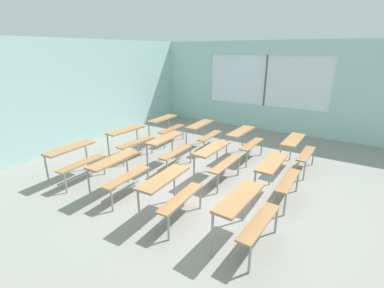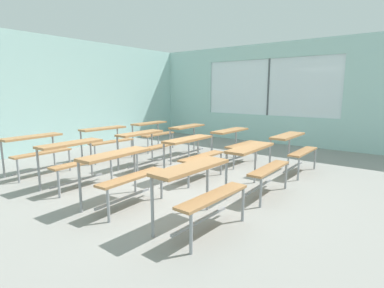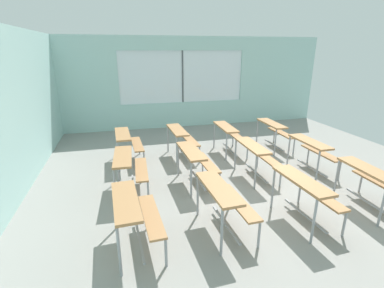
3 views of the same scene
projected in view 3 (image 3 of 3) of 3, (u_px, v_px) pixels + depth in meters
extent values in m
cube|color=gray|center=(263.00, 188.00, 5.56)|extent=(10.00, 9.00, 0.05)
cube|color=#A8D1CC|center=(197.00, 113.00, 10.01)|extent=(0.12, 9.00, 0.85)
cube|color=#A8D1CC|center=(197.00, 43.00, 9.26)|extent=(0.12, 9.00, 0.45)
cube|color=#A8D1CC|center=(87.00, 79.00, 8.77)|extent=(0.12, 1.90, 1.70)
cube|color=#A8D1CC|center=(277.00, 75.00, 10.32)|extent=(0.12, 2.90, 1.70)
cube|color=white|center=(183.00, 77.00, 9.48)|extent=(0.02, 4.20, 1.70)
cube|color=#4C5156|center=(183.00, 77.00, 9.48)|extent=(0.06, 0.05, 1.70)
cube|color=#A87547|center=(369.00, 170.00, 4.59)|extent=(1.11, 0.36, 0.04)
cube|color=#A87547|center=(382.00, 183.00, 4.74)|extent=(1.11, 0.26, 0.03)
cylinder|color=gray|center=(382.00, 206.00, 4.21)|extent=(0.04, 0.04, 0.72)
cylinder|color=gray|center=(336.00, 178.00, 5.14)|extent=(0.04, 0.04, 0.72)
cylinder|color=gray|center=(361.00, 182.00, 5.29)|extent=(0.04, 0.04, 0.44)
cube|color=gray|center=(368.00, 202.00, 4.81)|extent=(1.00, 0.07, 0.03)
cube|color=#A87547|center=(310.00, 142.00, 5.98)|extent=(1.11, 0.34, 0.04)
cube|color=#A87547|center=(321.00, 153.00, 6.15)|extent=(1.10, 0.24, 0.03)
cylinder|color=gray|center=(318.00, 167.00, 5.60)|extent=(0.04, 0.04, 0.72)
cylinder|color=gray|center=(289.00, 150.00, 6.51)|extent=(0.04, 0.04, 0.72)
cylinder|color=gray|center=(339.00, 170.00, 5.78)|extent=(0.04, 0.04, 0.44)
cylinder|color=gray|center=(308.00, 154.00, 6.70)|extent=(0.04, 0.04, 0.44)
cube|color=gray|center=(312.00, 168.00, 6.21)|extent=(1.00, 0.05, 0.03)
cube|color=#A87547|center=(272.00, 123.00, 7.46)|extent=(1.10, 0.33, 0.04)
cube|color=#A87547|center=(281.00, 133.00, 7.62)|extent=(1.10, 0.23, 0.03)
cylinder|color=gray|center=(275.00, 142.00, 7.08)|extent=(0.04, 0.04, 0.72)
cylinder|color=gray|center=(257.00, 132.00, 8.00)|extent=(0.04, 0.04, 0.72)
cylinder|color=gray|center=(294.00, 146.00, 7.25)|extent=(0.04, 0.04, 0.44)
cylinder|color=gray|center=(274.00, 135.00, 8.17)|extent=(0.04, 0.04, 0.44)
cube|color=gray|center=(274.00, 145.00, 7.69)|extent=(1.00, 0.04, 0.03)
cube|color=#A87547|center=(302.00, 180.00, 4.21)|extent=(1.11, 0.37, 0.04)
cube|color=#A87547|center=(317.00, 194.00, 4.39)|extent=(1.11, 0.27, 0.03)
cylinder|color=gray|center=(314.00, 221.00, 3.83)|extent=(0.04, 0.04, 0.72)
cylinder|color=gray|center=(273.00, 188.00, 4.74)|extent=(0.04, 0.04, 0.72)
cylinder|color=gray|center=(345.00, 223.00, 4.03)|extent=(0.04, 0.04, 0.44)
cylinder|color=gray|center=(300.00, 191.00, 4.94)|extent=(0.04, 0.04, 0.44)
cube|color=gray|center=(305.00, 215.00, 4.45)|extent=(1.00, 0.08, 0.03)
cube|color=#A87547|center=(252.00, 146.00, 5.74)|extent=(1.10, 0.33, 0.04)
cube|color=#A87547|center=(265.00, 157.00, 5.90)|extent=(1.10, 0.23, 0.03)
cylinder|color=gray|center=(256.00, 172.00, 5.36)|extent=(0.04, 0.04, 0.72)
cylinder|color=gray|center=(235.00, 154.00, 6.28)|extent=(0.04, 0.04, 0.72)
cylinder|color=gray|center=(281.00, 176.00, 5.53)|extent=(0.04, 0.04, 0.44)
cylinder|color=gray|center=(258.00, 158.00, 6.45)|extent=(0.04, 0.04, 0.44)
cube|color=gray|center=(256.00, 173.00, 5.96)|extent=(1.00, 0.04, 0.03)
cube|color=#A87547|center=(226.00, 127.00, 7.13)|extent=(1.11, 0.35, 0.04)
cube|color=#A87547|center=(237.00, 136.00, 7.29)|extent=(1.11, 0.25, 0.03)
cylinder|color=gray|center=(226.00, 147.00, 6.75)|extent=(0.04, 0.04, 0.72)
cylinder|color=gray|center=(214.00, 135.00, 7.68)|extent=(0.04, 0.04, 0.72)
cylinder|color=gray|center=(247.00, 151.00, 6.92)|extent=(0.04, 0.04, 0.44)
cylinder|color=gray|center=(233.00, 139.00, 7.84)|extent=(0.04, 0.04, 0.44)
cube|color=gray|center=(230.00, 149.00, 7.36)|extent=(1.00, 0.06, 0.03)
cube|color=#A87547|center=(218.00, 188.00, 3.98)|extent=(1.11, 0.37, 0.04)
cube|color=#A87547|center=(238.00, 202.00, 4.16)|extent=(1.11, 0.27, 0.03)
cylinder|color=gray|center=(222.00, 232.00, 3.61)|extent=(0.04, 0.04, 0.72)
cylinder|color=gray|center=(198.00, 195.00, 4.51)|extent=(0.04, 0.04, 0.72)
cylinder|color=gray|center=(259.00, 233.00, 3.80)|extent=(0.04, 0.04, 0.44)
cylinder|color=gray|center=(229.00, 198.00, 4.71)|extent=(0.04, 0.04, 0.44)
cube|color=gray|center=(226.00, 224.00, 4.22)|extent=(1.00, 0.08, 0.03)
cube|color=#A87547|center=(191.00, 151.00, 5.44)|extent=(1.11, 0.35, 0.04)
cube|color=#A87547|center=(206.00, 162.00, 5.61)|extent=(1.11, 0.25, 0.03)
cylinder|color=gray|center=(191.00, 179.00, 5.06)|extent=(0.04, 0.04, 0.72)
cylinder|color=gray|center=(178.00, 160.00, 5.97)|extent=(0.04, 0.04, 0.72)
cylinder|color=gray|center=(219.00, 183.00, 5.25)|extent=(0.04, 0.04, 0.44)
cylinder|color=gray|center=(203.00, 163.00, 6.16)|extent=(0.04, 0.04, 0.44)
cube|color=gray|center=(198.00, 179.00, 5.67)|extent=(1.00, 0.06, 0.03)
cube|color=#A87547|center=(177.00, 130.00, 6.86)|extent=(1.11, 0.36, 0.04)
cube|color=#A87547|center=(190.00, 140.00, 7.03)|extent=(1.11, 0.26, 0.03)
cylinder|color=gray|center=(177.00, 151.00, 6.48)|extent=(0.04, 0.04, 0.72)
cylinder|color=gray|center=(168.00, 139.00, 7.39)|extent=(0.04, 0.04, 0.72)
cylinder|color=gray|center=(199.00, 154.00, 6.67)|extent=(0.04, 0.04, 0.44)
cylinder|color=gray|center=(188.00, 142.00, 7.58)|extent=(0.04, 0.04, 0.44)
cube|color=gray|center=(183.00, 153.00, 7.09)|extent=(1.00, 0.07, 0.03)
cube|color=#A87547|center=(126.00, 201.00, 3.64)|extent=(1.11, 0.37, 0.04)
cube|color=#A87547|center=(151.00, 215.00, 3.82)|extent=(1.11, 0.27, 0.03)
cylinder|color=gray|center=(119.00, 251.00, 3.27)|extent=(0.04, 0.04, 0.72)
cylinder|color=gray|center=(115.00, 207.00, 4.17)|extent=(0.04, 0.04, 0.72)
cylinder|color=gray|center=(166.00, 251.00, 3.46)|extent=(0.04, 0.04, 0.44)
cylinder|color=gray|center=(152.00, 210.00, 4.37)|extent=(0.04, 0.04, 0.44)
cube|color=gray|center=(139.00, 239.00, 3.88)|extent=(1.00, 0.08, 0.03)
cube|color=#A87547|center=(123.00, 157.00, 5.15)|extent=(1.11, 0.37, 0.04)
cube|color=#A87547|center=(141.00, 169.00, 5.30)|extent=(1.11, 0.27, 0.03)
cylinder|color=gray|center=(115.00, 187.00, 4.77)|extent=(0.04, 0.04, 0.72)
cylinder|color=gray|center=(118.00, 165.00, 5.70)|extent=(0.04, 0.04, 0.72)
cylinder|color=gray|center=(148.00, 192.00, 4.92)|extent=(0.04, 0.04, 0.44)
cylinder|color=gray|center=(145.00, 169.00, 5.85)|extent=(0.04, 0.04, 0.44)
cube|color=gray|center=(133.00, 186.00, 5.37)|extent=(1.00, 0.08, 0.03)
cube|color=#A87547|center=(122.00, 134.00, 6.52)|extent=(1.11, 0.36, 0.04)
cube|color=#A87547|center=(137.00, 144.00, 6.70)|extent=(1.11, 0.26, 0.03)
cylinder|color=gray|center=(118.00, 157.00, 6.15)|extent=(0.04, 0.04, 0.72)
cylinder|color=gray|center=(117.00, 143.00, 7.06)|extent=(0.04, 0.04, 0.72)
cylinder|color=gray|center=(144.00, 160.00, 6.34)|extent=(0.04, 0.04, 0.44)
cylinder|color=gray|center=(139.00, 146.00, 7.25)|extent=(0.04, 0.04, 0.44)
cube|color=gray|center=(130.00, 158.00, 6.76)|extent=(1.00, 0.07, 0.03)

